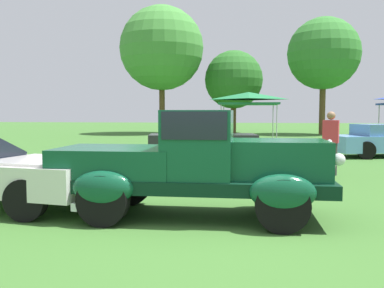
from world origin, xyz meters
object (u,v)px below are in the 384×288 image
at_px(show_car_charcoal, 202,139).
at_px(canopy_tent_left_field, 249,98).
at_px(feature_pickup_truck, 194,163).
at_px(spectator_between_cars, 331,141).
at_px(show_car_skyblue, 384,141).

distance_m(show_car_charcoal, canopy_tent_left_field, 6.02).
bearing_deg(feature_pickup_truck, canopy_tent_left_field, 86.29).
distance_m(feature_pickup_truck, spectator_between_cars, 5.69).
bearing_deg(feature_pickup_truck, show_car_skyblue, 58.52).
distance_m(show_car_skyblue, spectator_between_cars, 5.85).
xyz_separation_m(show_car_skyblue, spectator_between_cars, (-2.97, -5.03, 0.31)).
distance_m(show_car_skyblue, canopy_tent_left_field, 7.55).
xyz_separation_m(feature_pickup_truck, spectator_between_cars, (3.05, 4.80, 0.05)).
xyz_separation_m(show_car_charcoal, show_car_skyblue, (6.90, 0.10, -0.00)).
bearing_deg(canopy_tent_left_field, show_car_skyblue, -46.61).
bearing_deg(canopy_tent_left_field, show_car_charcoal, -109.00).
height_order(spectator_between_cars, canopy_tent_left_field, canopy_tent_left_field).
relative_size(show_car_skyblue, canopy_tent_left_field, 1.44).
xyz_separation_m(show_car_charcoal, canopy_tent_left_field, (1.87, 5.42, 1.82)).
xyz_separation_m(spectator_between_cars, canopy_tent_left_field, (-2.07, 10.35, 1.51)).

